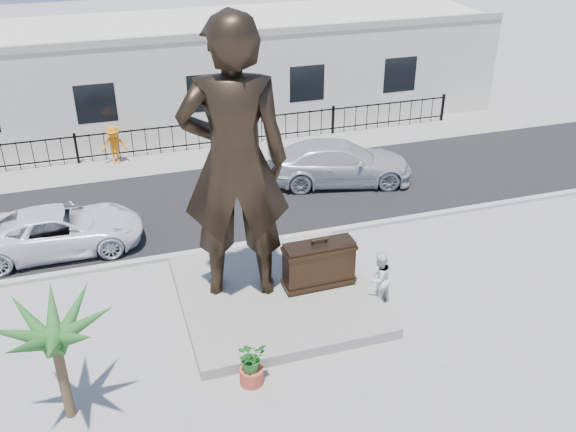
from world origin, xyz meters
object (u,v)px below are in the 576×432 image
at_px(statue, 234,163).
at_px(tourist, 379,278).
at_px(car_white, 60,230).
at_px(suitcase, 319,265).

bearing_deg(statue, tourist, 171.11).
xyz_separation_m(statue, car_white, (-4.71, 4.10, -3.38)).
bearing_deg(car_white, tourist, -123.25).
xyz_separation_m(suitcase, car_white, (-6.83, 4.66, -0.27)).
relative_size(statue, tourist, 4.80).
height_order(suitcase, tourist, suitcase).
bearing_deg(tourist, statue, -43.62).
distance_m(suitcase, tourist, 1.67).
relative_size(statue, suitcase, 3.92).
relative_size(suitcase, car_white, 0.39).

